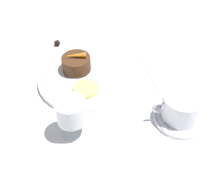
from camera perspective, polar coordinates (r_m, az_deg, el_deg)
ground_plane at (r=0.86m, az=-3.04°, el=2.01°), size 3.00×3.00×0.00m
dinner_plate at (r=0.87m, az=-5.15°, el=3.56°), size 0.25×0.25×0.01m
saucer at (r=0.79m, az=12.43°, el=-3.46°), size 0.13×0.13×0.01m
coffee_cup at (r=0.76m, az=12.67°, el=-1.48°), size 0.12×0.10×0.07m
spoon at (r=0.77m, az=9.65°, el=-3.34°), size 0.04×0.12×0.00m
wine_glass at (r=0.70m, az=-7.48°, el=-2.75°), size 0.07×0.07×0.10m
fork at (r=0.87m, az=7.86°, el=2.79°), size 0.05×0.19×0.01m
dessert_cake at (r=0.88m, az=-6.54°, el=6.26°), size 0.08×0.08×0.04m
carrot_garnish at (r=0.86m, az=-6.70°, el=7.72°), size 0.06×0.02×0.01m
pineapple_slice at (r=0.82m, az=-4.81°, el=1.68°), size 0.07×0.07×0.01m
chocolate_truffle at (r=1.01m, az=-10.01°, el=9.87°), size 0.02×0.02×0.02m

